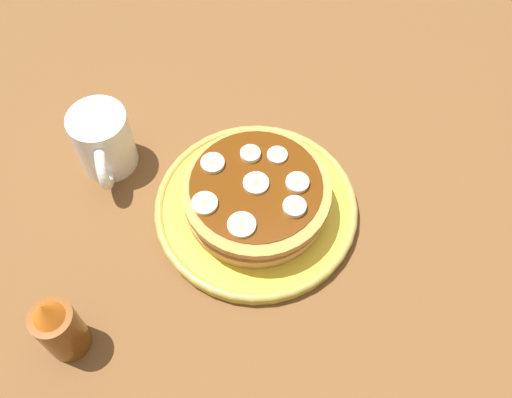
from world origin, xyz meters
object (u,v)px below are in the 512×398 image
object	(u,v)px
pancake_stack	(256,196)
banana_slice_0	(253,185)
banana_slice_3	(297,183)
coffee_mug	(103,142)
banana_slice_5	(277,155)
syrup_bottle	(59,327)
banana_slice_7	(294,207)
banana_slice_1	(205,204)
banana_slice_4	(242,225)
plate	(256,208)
banana_slice_6	(213,163)
banana_slice_2	(247,155)

from	to	relation	value
pancake_stack	banana_slice_0	distance (cm)	2.89
banana_slice_3	coffee_mug	world-z (taller)	coffee_mug
coffee_mug	banana_slice_5	bearing A→B (deg)	71.23
pancake_stack	syrup_bottle	xyz separation A→B (cm)	(14.29, -25.28, 0.85)
banana_slice_7	coffee_mug	size ratio (longest dim) A/B	0.25
banana_slice_1	banana_slice_4	bearing A→B (deg)	47.51
plate	banana_slice_5	xyz separation A→B (cm)	(-3.90, 3.49, 6.15)
pancake_stack	banana_slice_7	xyz separation A→B (cm)	(4.18, 4.17, 2.98)
banana_slice_1	coffee_mug	xyz separation A→B (cm)	(-13.67, -12.74, -2.35)
banana_slice_1	banana_slice_6	size ratio (longest dim) A/B	1.06
banana_slice_5	banana_slice_0	bearing A→B (deg)	-44.67
banana_slice_3	banana_slice_4	bearing A→B (deg)	-58.45
banana_slice_1	banana_slice_4	distance (cm)	5.59
banana_slice_4	banana_slice_2	bearing A→B (deg)	167.64
banana_slice_1	banana_slice_0	bearing A→B (deg)	106.04
plate	banana_slice_2	world-z (taller)	banana_slice_2
banana_slice_0	coffee_mug	xyz separation A→B (cm)	(-11.83, -19.11, -2.32)
plate	banana_slice_1	world-z (taller)	banana_slice_1
banana_slice_4	banana_slice_7	bearing A→B (deg)	101.49
banana_slice_0	banana_slice_2	world-z (taller)	banana_slice_2
pancake_stack	banana_slice_0	world-z (taller)	banana_slice_0
pancake_stack	banana_slice_2	distance (cm)	5.59
banana_slice_3	banana_slice_5	world-z (taller)	banana_slice_3
banana_slice_0	banana_slice_4	bearing A→B (deg)	-21.90
banana_slice_2	banana_slice_7	world-z (taller)	same
banana_slice_2	syrup_bottle	xyz separation A→B (cm)	(19.01, -24.84, -2.11)
banana_slice_3	banana_slice_7	world-z (taller)	same
banana_slice_0	banana_slice_5	bearing A→B (deg)	135.33
plate	banana_slice_7	distance (cm)	8.67
banana_slice_2	banana_slice_5	xyz separation A→B (cm)	(0.70, 3.95, -0.12)
banana_slice_6	banana_slice_0	bearing A→B (deg)	48.52
plate	banana_slice_4	world-z (taller)	banana_slice_4
banana_slice_0	banana_slice_2	bearing A→B (deg)	179.96
banana_slice_2	banana_slice_5	world-z (taller)	banana_slice_2
banana_slice_4	syrup_bottle	bearing A→B (deg)	-68.90
banana_slice_2	coffee_mug	xyz separation A→B (cm)	(-7.14, -19.12, -2.43)
banana_slice_4	banana_slice_5	bearing A→B (deg)	147.13
banana_slice_1	coffee_mug	distance (cm)	18.83
banana_slice_3	syrup_bottle	bearing A→B (deg)	-66.00
banana_slice_0	banana_slice_7	distance (cm)	6.25
banana_slice_4	coffee_mug	bearing A→B (deg)	-135.97
plate	banana_slice_1	xyz separation A→B (cm)	(1.93, -6.84, 6.19)
banana_slice_3	banana_slice_2	bearing A→B (deg)	-133.65
banana_slice_2	banana_slice_1	bearing A→B (deg)	-44.33
banana_slice_5	banana_slice_6	world-z (taller)	banana_slice_6
banana_slice_2	banana_slice_4	xyz separation A→B (cm)	(10.30, -2.26, -0.11)
pancake_stack	banana_slice_5	bearing A→B (deg)	138.89
plate	banana_slice_2	distance (cm)	7.78
banana_slice_1	banana_slice_4	world-z (taller)	same
banana_slice_6	syrup_bottle	world-z (taller)	syrup_bottle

